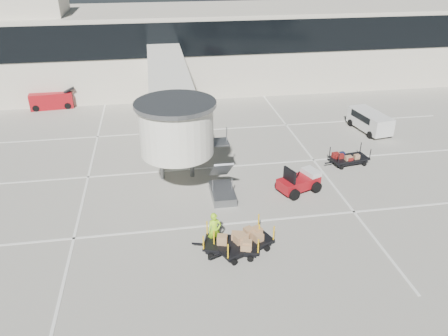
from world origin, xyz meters
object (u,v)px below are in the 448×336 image
(box_cart_far, at_px, (229,244))
(ground_worker, at_px, (215,230))
(minivan, at_px, (369,120))
(suitcase_cart, at_px, (349,159))
(belt_loader, at_px, (52,100))
(baggage_tug, at_px, (299,182))
(box_cart_near, at_px, (244,243))

(box_cart_far, xyz_separation_m, ground_worker, (-0.67, 0.67, 0.49))
(ground_worker, height_order, minivan, ground_worker)
(suitcase_cart, xyz_separation_m, belt_loader, (-23.09, 16.06, 0.32))
(suitcase_cart, relative_size, ground_worker, 1.68)
(baggage_tug, bearing_deg, box_cart_far, -156.70)
(box_cart_far, height_order, ground_worker, ground_worker)
(baggage_tug, xyz_separation_m, box_cart_near, (-4.71, -5.49, -0.11))
(suitcase_cart, xyz_separation_m, minivan, (4.22, 5.77, 0.52))
(baggage_tug, height_order, box_cart_far, baggage_tug)
(suitcase_cart, relative_size, box_cart_far, 0.93)
(suitcase_cart, distance_m, box_cart_far, 13.22)
(baggage_tug, relative_size, ground_worker, 1.51)
(minivan, relative_size, belt_loader, 1.04)
(baggage_tug, bearing_deg, belt_loader, 112.46)
(suitcase_cart, bearing_deg, baggage_tug, -155.51)
(suitcase_cart, relative_size, belt_loader, 0.77)
(suitcase_cart, relative_size, minivan, 0.74)
(baggage_tug, height_order, belt_loader, belt_loader)
(ground_worker, bearing_deg, baggage_tug, 30.89)
(box_cart_far, bearing_deg, minivan, 60.23)
(minivan, bearing_deg, box_cart_far, -144.28)
(suitcase_cart, distance_m, box_cart_near, 12.67)
(ground_worker, height_order, belt_loader, belt_loader)
(baggage_tug, relative_size, minivan, 0.67)
(suitcase_cart, bearing_deg, belt_loader, 136.96)
(box_cart_near, height_order, ground_worker, ground_worker)
(box_cart_near, bearing_deg, belt_loader, 96.16)
(baggage_tug, relative_size, box_cart_near, 0.83)
(baggage_tug, height_order, minivan, baggage_tug)
(box_cart_far, relative_size, belt_loader, 0.83)
(suitcase_cart, height_order, box_cart_far, box_cart_far)
(minivan, bearing_deg, box_cart_near, -142.63)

